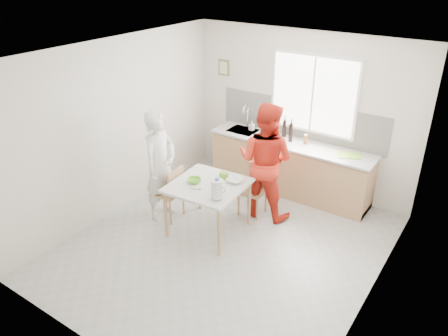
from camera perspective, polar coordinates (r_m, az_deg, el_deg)
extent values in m
plane|color=#B7B7B2|center=(6.33, 0.23, -10.07)|extent=(4.50, 4.50, 0.00)
plane|color=silver|center=(7.47, 10.00, 7.15)|extent=(4.00, 0.00, 4.00)
plane|color=silver|center=(4.22, -17.33, -9.89)|extent=(4.00, 0.00, 4.00)
plane|color=silver|center=(6.86, -13.79, 5.03)|extent=(0.00, 4.50, 4.50)
plane|color=silver|center=(4.94, 19.95, -4.60)|extent=(0.00, 4.50, 4.50)
plane|color=white|center=(5.20, 0.29, 14.61)|extent=(4.50, 4.50, 0.00)
cube|color=white|center=(7.28, 11.61, 9.39)|extent=(1.50, 0.03, 1.30)
cube|color=white|center=(7.26, 11.54, 9.36)|extent=(1.40, 0.02, 1.20)
cube|color=white|center=(7.26, 11.53, 9.35)|extent=(0.03, 0.03, 1.20)
cube|color=white|center=(7.51, 9.90, 6.23)|extent=(3.00, 0.02, 0.65)
cube|color=#53893E|center=(8.03, -0.02, 12.98)|extent=(0.22, 0.02, 0.28)
cube|color=beige|center=(8.02, -0.07, 12.96)|extent=(0.16, 0.01, 0.22)
cube|color=tan|center=(7.57, 8.50, -0.03)|extent=(2.80, 0.60, 0.86)
cube|color=#3F3326|center=(7.75, 8.32, -2.55)|extent=(2.80, 0.54, 0.10)
cube|color=silver|center=(7.38, 8.74, 3.24)|extent=(2.84, 0.64, 0.04)
cube|color=#A5A5AA|center=(7.79, 2.46, 4.84)|extent=(0.50, 0.40, 0.03)
cylinder|color=silver|center=(7.85, 3.11, 6.52)|extent=(0.02, 0.02, 0.36)
torus|color=silver|center=(7.73, 2.87, 7.63)|extent=(0.02, 0.18, 0.18)
cube|color=silver|center=(6.26, -2.11, -2.31)|extent=(1.08, 1.08, 0.04)
cylinder|color=tan|center=(6.38, -7.61, -6.13)|extent=(0.05, 0.05, 0.72)
cylinder|color=tan|center=(6.99, -3.20, -2.78)|extent=(0.05, 0.05, 0.72)
cylinder|color=tan|center=(5.95, -0.68, -8.52)|extent=(0.05, 0.05, 0.72)
cylinder|color=tan|center=(6.60, 3.31, -4.68)|extent=(0.05, 0.05, 0.72)
cube|color=tan|center=(6.80, -7.42, -3.20)|extent=(0.43, 0.43, 0.04)
cube|color=tan|center=(6.59, -6.28, -1.86)|extent=(0.05, 0.38, 0.42)
cylinder|color=tan|center=(7.12, -7.59, -3.83)|extent=(0.03, 0.03, 0.41)
cylinder|color=tan|center=(6.90, -9.32, -5.06)|extent=(0.03, 0.03, 0.41)
cylinder|color=tan|center=(6.94, -5.33, -4.57)|extent=(0.03, 0.03, 0.41)
cylinder|color=tan|center=(6.71, -7.02, -5.86)|extent=(0.03, 0.03, 0.41)
cube|color=tan|center=(6.86, 3.77, -3.04)|extent=(0.40, 0.40, 0.04)
cube|color=tan|center=(6.89, 4.46, -0.89)|extent=(0.36, 0.05, 0.39)
cylinder|color=tan|center=(6.90, 1.92, -4.79)|extent=(0.03, 0.03, 0.38)
cylinder|color=tan|center=(6.78, 4.32, -5.49)|extent=(0.03, 0.03, 0.38)
cylinder|color=tan|center=(7.15, 3.16, -3.64)|extent=(0.03, 0.03, 0.38)
cylinder|color=tan|center=(7.03, 5.49, -4.29)|extent=(0.03, 0.03, 0.38)
imported|color=white|center=(6.66, -8.33, 0.27)|extent=(0.45, 0.66, 1.73)
imported|color=red|center=(6.64, 5.41, 0.93)|extent=(0.94, 0.76, 1.84)
imported|color=#70C62D|center=(6.30, -3.90, -1.64)|extent=(0.21, 0.21, 0.06)
imported|color=white|center=(6.29, 1.41, -1.64)|extent=(0.24, 0.24, 0.06)
cylinder|color=white|center=(5.82, -0.94, -2.73)|extent=(0.16, 0.16, 0.26)
cylinder|color=blue|center=(5.75, -0.95, -1.50)|extent=(0.05, 0.05, 0.03)
torus|color=white|center=(5.77, -0.27, -2.76)|extent=(0.13, 0.03, 0.12)
cube|color=#71BA2B|center=(6.39, -0.02, -0.97)|extent=(0.11, 0.11, 0.09)
cylinder|color=#A5A5AA|center=(6.12, -3.84, -2.73)|extent=(0.15, 0.08, 0.01)
cube|color=#8BDA32|center=(7.06, 16.01, 1.61)|extent=(0.42, 0.37, 0.01)
cylinder|color=black|center=(7.34, 8.72, 4.64)|extent=(0.07, 0.07, 0.32)
cylinder|color=black|center=(7.53, 7.90, 5.18)|extent=(0.07, 0.07, 0.30)
cylinder|color=#966320|center=(7.31, 10.59, 3.71)|extent=(0.06, 0.06, 0.16)
imported|color=#999999|center=(7.77, 3.66, 5.56)|extent=(0.09, 0.09, 0.17)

